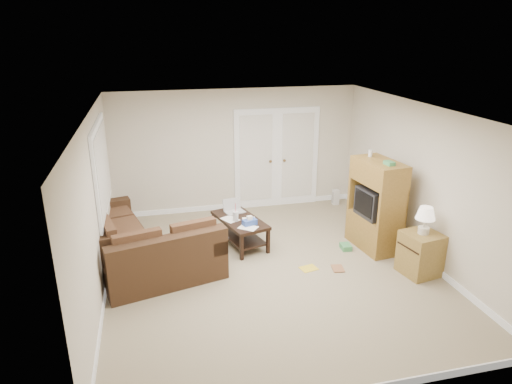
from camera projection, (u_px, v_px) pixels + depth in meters
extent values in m
plane|color=gray|center=(271.00, 270.00, 7.20)|extent=(5.50, 5.50, 0.00)
cube|color=white|center=(273.00, 111.00, 6.36)|extent=(5.00, 5.50, 0.02)
cube|color=beige|center=(96.00, 210.00, 6.23)|extent=(0.02, 5.50, 2.50)
cube|color=beige|center=(422.00, 183.00, 7.33)|extent=(0.02, 5.50, 2.50)
cube|color=beige|center=(236.00, 151.00, 9.30)|extent=(5.00, 0.02, 2.50)
cube|color=beige|center=(350.00, 293.00, 4.26)|extent=(5.00, 0.02, 2.50)
cube|color=silver|center=(256.00, 160.00, 9.43)|extent=(0.90, 0.04, 2.13)
cube|color=silver|center=(297.00, 158.00, 9.63)|extent=(0.90, 0.04, 2.13)
cube|color=white|center=(256.00, 158.00, 9.39)|extent=(0.68, 0.02, 1.80)
cube|color=white|center=(298.00, 156.00, 9.59)|extent=(0.68, 0.02, 1.80)
cube|color=silver|center=(101.00, 168.00, 7.06)|extent=(0.04, 1.92, 1.42)
cube|color=white|center=(103.00, 168.00, 7.06)|extent=(0.02, 1.74, 1.24)
cube|color=#3C2717|center=(119.00, 244.00, 7.62)|extent=(1.40, 2.39, 0.41)
cube|color=#3C2717|center=(96.00, 224.00, 7.34)|extent=(0.77, 2.23, 0.42)
cube|color=#3C2717|center=(105.00, 207.00, 8.35)|extent=(0.91, 0.44, 0.21)
cube|color=#543621|center=(122.00, 228.00, 7.56)|extent=(1.09, 2.22, 0.12)
cube|color=#3C2717|center=(164.00, 267.00, 6.87)|extent=(1.91, 1.28, 0.41)
cube|color=#3C2717|center=(168.00, 251.00, 6.47)|extent=(1.76, 0.66, 0.42)
cube|color=#3C2717|center=(210.00, 238.00, 7.10)|extent=(0.44, 0.91, 0.21)
cube|color=#543621|center=(161.00, 249.00, 6.85)|extent=(1.75, 0.97, 0.12)
cube|color=black|center=(210.00, 231.00, 7.06)|extent=(0.49, 0.83, 0.03)
cube|color=red|center=(205.00, 225.00, 7.23)|extent=(0.33, 0.19, 0.02)
cube|color=black|center=(240.00, 220.00, 7.92)|extent=(0.89, 1.29, 0.05)
cube|color=black|center=(240.00, 235.00, 8.02)|extent=(0.78, 1.19, 0.03)
cylinder|color=silver|center=(236.00, 216.00, 7.79)|extent=(0.10, 0.10, 0.17)
cylinder|color=red|center=(235.00, 208.00, 7.74)|extent=(0.01, 0.01, 0.15)
cube|color=#314EA0|center=(250.00, 222.00, 7.64)|extent=(0.26, 0.19, 0.10)
cube|color=white|center=(243.00, 221.00, 7.83)|extent=(0.55, 0.72, 0.00)
cube|color=olive|center=(374.00, 231.00, 7.88)|extent=(0.65, 1.03, 0.58)
cube|color=olive|center=(379.00, 172.00, 7.52)|extent=(0.65, 1.03, 0.39)
cube|color=black|center=(375.00, 203.00, 7.69)|extent=(0.53, 0.63, 0.48)
cube|color=black|center=(363.00, 203.00, 7.61)|extent=(0.07, 0.50, 0.39)
cube|color=#408D52|center=(389.00, 163.00, 7.23)|extent=(0.14, 0.19, 0.06)
cylinder|color=silver|center=(370.00, 153.00, 7.69)|extent=(0.07, 0.07, 0.12)
cube|color=olive|center=(420.00, 254.00, 6.99)|extent=(0.61, 0.61, 0.68)
cylinder|color=beige|center=(424.00, 230.00, 6.86)|extent=(0.17, 0.17, 0.10)
cylinder|color=beige|center=(425.00, 223.00, 6.82)|extent=(0.03, 0.03, 0.15)
cone|color=#F1E3D0|center=(426.00, 213.00, 6.76)|extent=(0.29, 0.29, 0.19)
cube|color=silver|center=(336.00, 197.00, 9.85)|extent=(0.14, 0.12, 0.33)
cube|color=gold|center=(309.00, 268.00, 7.24)|extent=(0.30, 0.26, 0.01)
cube|color=#408D52|center=(346.00, 247.00, 7.86)|extent=(0.18, 0.23, 0.09)
imported|color=brown|center=(332.00, 269.00, 7.21)|extent=(0.22, 0.27, 0.02)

